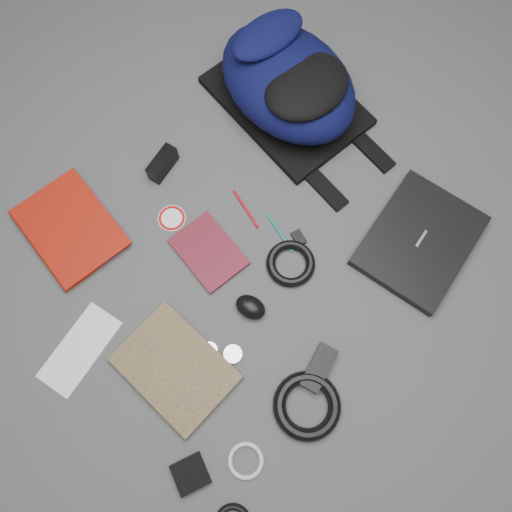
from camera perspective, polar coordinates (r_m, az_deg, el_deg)
ground at (r=1.38m, az=0.00°, el=-0.25°), size 4.00×4.00×0.00m
backpack at (r=1.52m, az=3.67°, el=19.26°), size 0.36×0.51×0.21m
laptop at (r=1.45m, az=18.17°, el=1.68°), size 0.39×0.34×0.03m
textbook_red at (r=1.49m, az=-23.81°, el=0.42°), size 0.22×0.30×0.03m
comic_book at (r=1.33m, az=-12.52°, el=-15.67°), size 0.25×0.32×0.02m
envelope at (r=1.40m, az=-19.49°, el=-10.02°), size 0.25×0.18×0.00m
dvd_case at (r=1.38m, az=-5.43°, el=0.47°), size 0.14×0.20×0.02m
compact_camera at (r=1.48m, az=-10.63°, el=10.32°), size 0.11×0.07×0.06m
sticker_disc at (r=1.44m, az=-9.60°, el=4.28°), size 0.10×0.10×0.00m
pen_teal at (r=1.40m, az=2.72°, el=2.64°), size 0.02×0.14×0.01m
pen_red at (r=1.43m, az=-1.19°, el=5.40°), size 0.02×0.13×0.01m
id_badge at (r=1.38m, az=-4.05°, el=-0.83°), size 0.08×0.10×0.00m
usb_black at (r=1.37m, az=-4.46°, el=-1.32°), size 0.02×0.06×0.01m
key_fob at (r=1.40m, az=4.90°, el=2.07°), size 0.03×0.05×0.01m
mouse at (r=1.32m, az=-0.63°, el=-5.86°), size 0.09×0.10×0.04m
headphone_left at (r=1.33m, az=-5.33°, el=-10.65°), size 0.05×0.05×0.01m
headphone_right at (r=1.32m, az=-2.65°, el=-11.13°), size 0.06×0.06×0.01m
cable_coil at (r=1.36m, az=3.98°, el=-0.85°), size 0.17×0.17×0.03m
power_brick at (r=1.32m, az=7.18°, el=-12.58°), size 0.13×0.09×0.03m
power_cord_coil at (r=1.31m, az=5.84°, el=-16.66°), size 0.22×0.22×0.03m
pouch at (r=1.32m, az=-7.51°, el=-23.47°), size 0.09×0.09×0.02m
white_cable_coil at (r=1.32m, az=-1.17°, el=-22.35°), size 0.11×0.11×0.01m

